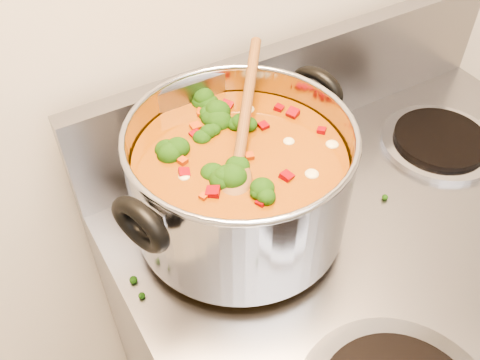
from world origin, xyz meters
name	(u,v)px	position (x,y,z in m)	size (l,w,h in m)	color
stockpot	(240,180)	(-0.15, 1.32, 1.01)	(0.34, 0.28, 0.17)	#A8A9B1
wooden_spoon	(241,142)	(-0.14, 1.33, 1.06)	(0.18, 0.22, 0.08)	brown
cooktop_crumbs	(329,290)	(-0.11, 1.17, 0.92)	(0.31, 0.22, 0.01)	black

